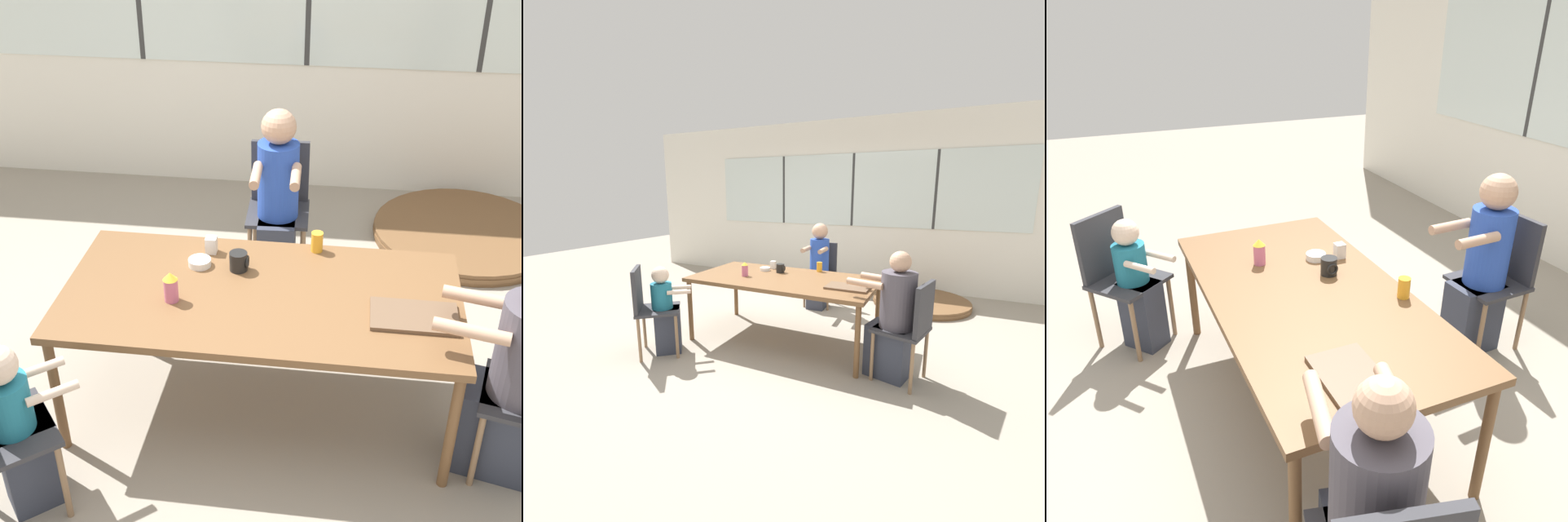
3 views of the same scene
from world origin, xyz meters
The scene contains 16 objects.
ground_plane centered at (0.00, 0.00, 0.00)m, with size 16.00×16.00×0.00m, color gray.
wall_back_with_windows centered at (0.00, 2.72, 1.42)m, with size 8.40×0.08×2.80m.
dining_table centered at (0.00, 0.00, 0.66)m, with size 1.94×0.99×0.71m.
chair_for_woman_green_shirt centered at (1.34, -0.32, 0.54)m, with size 0.48×0.48×0.89m.
chair_for_man_blue_shirt centered at (-0.06, 1.38, 0.54)m, with size 0.42×0.42×0.89m.
chair_for_toddler centered at (-1.06, -0.89, 0.54)m, with size 0.56×0.56×0.89m.
person_woman_green_shirt centered at (1.18, -0.29, 0.51)m, with size 0.58×0.41×1.13m.
person_man_blue_shirt centered at (-0.06, 1.22, 0.56)m, with size 0.31×0.51×1.18m.
person_toddler centered at (-0.94, -0.79, 0.42)m, with size 0.41×0.39×0.89m.
food_tray_dark centered at (0.73, -0.12, 0.72)m, with size 0.40×0.25×0.02m.
coffee_mug centered at (-0.14, 0.19, 0.76)m, with size 0.10×0.09×0.10m.
sippy_cup centered at (-0.41, -0.12, 0.79)m, with size 0.07×0.07×0.16m.
juice_glass centered at (0.24, 0.43, 0.76)m, with size 0.06×0.06×0.11m.
milk_carton_small centered at (-0.31, 0.34, 0.75)m, with size 0.06×0.06×0.09m.
bowl_white_shallow centered at (-0.34, 0.20, 0.72)m, with size 0.12×0.12×0.04m.
folded_table_stack centered at (1.25, 1.93, 0.04)m, with size 1.33×1.33×0.09m.
Camera 2 is at (1.58, -3.25, 1.61)m, focal length 24.00 mm.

